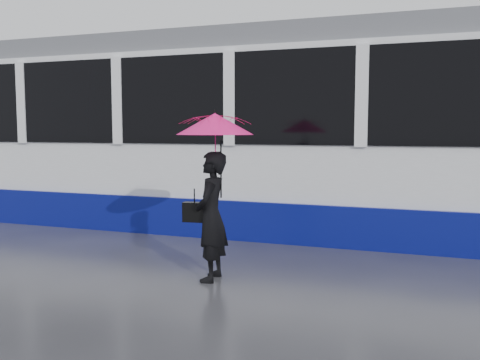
% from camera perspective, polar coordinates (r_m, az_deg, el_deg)
% --- Properties ---
extents(ground, '(90.00, 90.00, 0.00)m').
position_cam_1_polar(ground, '(7.02, 1.32, -8.85)').
color(ground, '#2C2C31').
rests_on(ground, ground).
extents(rails, '(34.00, 1.51, 0.02)m').
position_cam_1_polar(rails, '(9.36, 6.30, -5.18)').
color(rails, '#3F3D38').
rests_on(rails, ground).
extents(woman, '(0.42, 0.58, 1.48)m').
position_cam_1_polar(woman, '(6.12, -3.09, -3.90)').
color(woman, black).
rests_on(woman, ground).
extents(umbrella, '(0.97, 0.97, 1.00)m').
position_cam_1_polar(umbrella, '(6.02, -2.69, 4.39)').
color(umbrella, '#EF145C').
rests_on(umbrella, ground).
extents(handbag, '(0.28, 0.15, 0.41)m').
position_cam_1_polar(handbag, '(6.22, -4.88, -3.42)').
color(handbag, black).
rests_on(handbag, ground).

